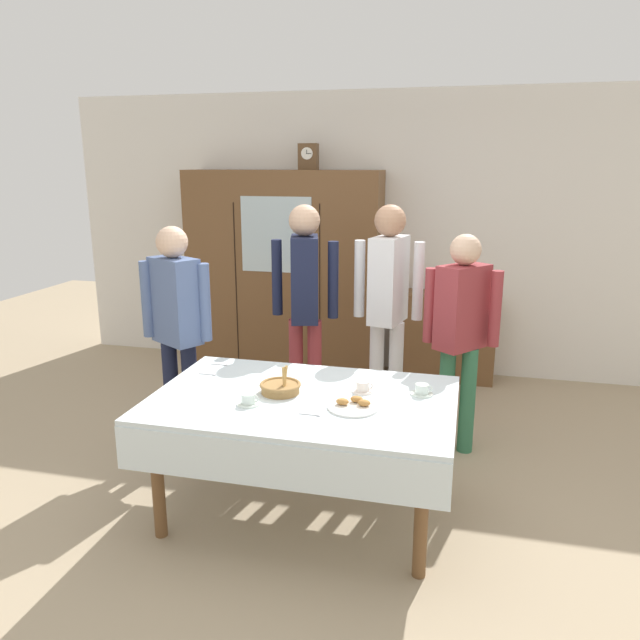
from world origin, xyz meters
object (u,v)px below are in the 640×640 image
bookshelf_low (444,336)px  spoon_center (222,365)px  mantel_clock (308,157)px  book_stack (446,288)px  person_near_right_end (305,294)px  person_behind_table_left (176,317)px  wall_cabinet (284,272)px  tea_cup_center (248,400)px  dining_table (302,414)px  person_beside_shelf (461,324)px  tea_cup_far_left (422,390)px  tea_cup_far_right (363,387)px  bread_basket (280,387)px  spoon_far_right (210,374)px  spoon_back_edge (313,415)px  person_by_cabinet (388,295)px  pastry_plate (353,405)px

bookshelf_low → spoon_center: bearing=-121.5°
mantel_clock → book_stack: 1.79m
person_near_right_end → person_behind_table_left: 0.98m
person_near_right_end → bookshelf_low: bearing=53.5°
wall_cabinet → tea_cup_center: (0.64, -2.74, -0.22)m
dining_table → person_beside_shelf: 1.42m
book_stack → tea_cup_center: 2.95m
bookshelf_low → spoon_center: size_ratio=8.00×
tea_cup_center → person_behind_table_left: bearing=135.3°
wall_cabinet → tea_cup_far_left: wall_cabinet is taller
wall_cabinet → spoon_center: (0.23, -2.15, -0.24)m
tea_cup_far_right → person_near_right_end: bearing=120.6°
tea_cup_center → person_beside_shelf: size_ratio=0.08×
mantel_clock → spoon_center: (-0.02, -2.15, -1.34)m
tea_cup_center → spoon_center: bearing=124.4°
bookshelf_low → tea_cup_center: bookshelf_low is taller
bookshelf_low → bread_basket: bread_basket is taller
spoon_center → spoon_far_right: bearing=-88.9°
spoon_back_edge → dining_table: bearing=120.6°
tea_cup_far_right → tea_cup_far_left: same height
mantel_clock → spoon_back_edge: (0.77, -2.80, -1.34)m
wall_cabinet → person_by_cabinet: wall_cabinet is taller
wall_cabinet → bookshelf_low: wall_cabinet is taller
person_near_right_end → person_beside_shelf: bearing=-8.9°
book_stack → person_near_right_end: (-1.01, -1.36, 0.17)m
wall_cabinet → bread_basket: 2.65m
pastry_plate → person_by_cabinet: 1.45m
bookshelf_low → spoon_far_right: (-1.34, -2.39, 0.33)m
person_beside_shelf → wall_cabinet: bearing=139.4°
pastry_plate → spoon_far_right: bearing=162.7°
tea_cup_far_right → person_beside_shelf: size_ratio=0.08×
tea_cup_far_right → spoon_back_edge: bearing=-115.9°
person_beside_shelf → dining_table: bearing=-127.7°
bookshelf_low → spoon_back_edge: size_ratio=8.00×
person_beside_shelf → tea_cup_far_left: bearing=-102.4°
dining_table → spoon_center: (-0.67, 0.44, 0.09)m
bread_basket → spoon_far_right: (-0.52, 0.19, -0.03)m
wall_cabinet → tea_cup_center: bearing=-76.9°
dining_table → pastry_plate: 0.33m
spoon_back_edge → spoon_far_right: bearing=149.9°
pastry_plate → person_by_cabinet: bearing=90.4°
bookshelf_low → spoon_center: bookshelf_low is taller
pastry_plate → spoon_back_edge: 0.24m
spoon_center → wall_cabinet: bearing=96.2°
dining_table → person_by_cabinet: person_by_cabinet is taller
person_behind_table_left → spoon_center: bearing=-28.4°
dining_table → person_behind_table_left: 1.33m
dining_table → bread_basket: bearing=156.8°
tea_cup_far_right → dining_table: bearing=-148.8°
bookshelf_low → person_beside_shelf: 1.64m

